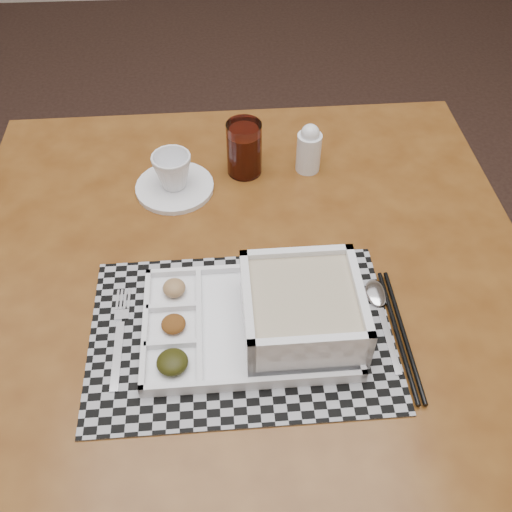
{
  "coord_description": "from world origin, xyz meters",
  "views": [
    {
      "loc": [
        0.6,
        -0.93,
        1.46
      ],
      "look_at": [
        0.64,
        -0.33,
        0.8
      ],
      "focal_mm": 40.0,
      "sensor_mm": 36.0,
      "label": 1
    }
  ],
  "objects_px": {
    "serving_tray": "(285,314)",
    "creamer_bottle": "(309,149)",
    "juice_glass": "(244,150)",
    "dining_table": "(247,303)",
    "cup": "(173,171)"
  },
  "relations": [
    {
      "from": "serving_tray",
      "to": "creamer_bottle",
      "type": "height_order",
      "value": "creamer_bottle"
    },
    {
      "from": "juice_glass",
      "to": "creamer_bottle",
      "type": "bearing_deg",
      "value": 0.07
    },
    {
      "from": "dining_table",
      "to": "juice_glass",
      "type": "distance_m",
      "value": 0.3
    },
    {
      "from": "cup",
      "to": "creamer_bottle",
      "type": "relative_size",
      "value": 0.72
    },
    {
      "from": "dining_table",
      "to": "cup",
      "type": "height_order",
      "value": "cup"
    },
    {
      "from": "juice_glass",
      "to": "creamer_bottle",
      "type": "xyz_separation_m",
      "value": [
        0.13,
        0.0,
        -0.0
      ]
    },
    {
      "from": "dining_table",
      "to": "serving_tray",
      "type": "xyz_separation_m",
      "value": [
        0.05,
        -0.11,
        0.11
      ]
    },
    {
      "from": "serving_tray",
      "to": "creamer_bottle",
      "type": "distance_m",
      "value": 0.39
    },
    {
      "from": "serving_tray",
      "to": "cup",
      "type": "bearing_deg",
      "value": 117.9
    },
    {
      "from": "dining_table",
      "to": "cup",
      "type": "distance_m",
      "value": 0.29
    },
    {
      "from": "dining_table",
      "to": "creamer_bottle",
      "type": "bearing_deg",
      "value": 63.59
    },
    {
      "from": "creamer_bottle",
      "to": "cup",
      "type": "bearing_deg",
      "value": -169.87
    },
    {
      "from": "creamer_bottle",
      "to": "dining_table",
      "type": "bearing_deg",
      "value": -116.41
    },
    {
      "from": "dining_table",
      "to": "cup",
      "type": "relative_size",
      "value": 13.38
    },
    {
      "from": "serving_tray",
      "to": "cup",
      "type": "height_order",
      "value": "serving_tray"
    }
  ]
}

